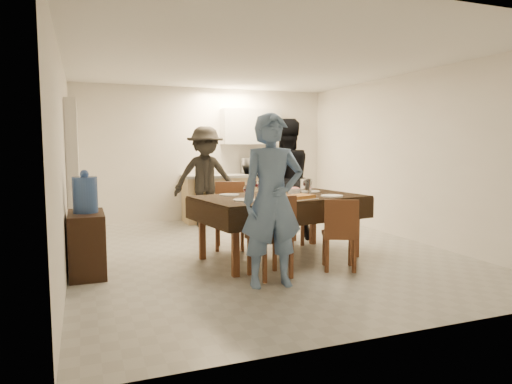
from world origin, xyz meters
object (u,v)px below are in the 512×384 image
savoury_tart (300,197)px  microwave (258,166)px  water_pitcher (306,187)px  person_near (272,200)px  person_far (285,180)px  person_kitchen (206,177)px  console (87,244)px  dining_table (280,199)px  water_jug (85,195)px  wine_bottle (275,184)px

savoury_tart → microwave: 3.58m
microwave → savoury_tart: bearing=77.3°
water_pitcher → person_near: person_near is taller
person_far → person_kitchen: person_far is taller
microwave → console: bearing=42.8°
dining_table → microwave: (0.88, 3.11, 0.28)m
water_pitcher → person_near: bearing=-132.0°
savoury_tart → person_kitchen: size_ratio=0.21×
dining_table → person_far: (0.55, 1.05, 0.16)m
dining_table → person_near: 1.19m
person_far → savoury_tart: bearing=70.4°
savoury_tart → person_near: size_ratio=0.21×
water_jug → person_near: size_ratio=0.23×
console → person_far: 3.14m
water_pitcher → savoury_tart: (-0.25, -0.33, -0.09)m
microwave → person_far: person_far is taller
water_pitcher → savoury_tart: 0.42m
person_kitchen → savoury_tart: bearing=-82.4°
water_pitcher → person_far: 1.12m
water_jug → water_pitcher: bearing=-2.8°
wine_bottle → water_jug: bearing=179.1°
water_jug → microwave: (3.27, 3.02, 0.14)m
wine_bottle → person_far: size_ratio=0.17×
dining_table → person_near: bearing=-127.2°
person_near → person_far: bearing=68.3°
console → person_near: bearing=-31.8°
water_jug → person_kitchen: bearing=51.1°
water_jug → console: bearing=0.0°
console → person_far: (2.93, 0.96, 0.58)m
water_jug → person_near: person_near is taller
person_far → microwave: bearing=-101.4°
dining_table → wine_bottle: 0.21m
water_jug → person_far: bearing=18.2°
water_jug → person_far: 3.09m
dining_table → water_pitcher: bearing=-17.7°
water_jug → savoury_tart: size_ratio=1.05×
savoury_tart → water_pitcher: bearing=52.9°
microwave → person_far: bearing=80.8°
dining_table → person_near: (-0.55, -1.05, 0.12)m
water_jug → microwave: size_ratio=0.72×
person_far → console: bearing=16.0°
dining_table → person_near: size_ratio=1.26×
wine_bottle → person_near: 1.21m
person_far → person_near: bearing=60.2°
water_jug → water_pitcher: size_ratio=1.86×
water_pitcher → microwave: 3.21m
wine_bottle → microwave: microwave is taller
console → microwave: size_ratio=1.37×
console → dining_table: bearing=-2.1°
wine_bottle → person_far: (0.60, 1.00, -0.04)m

